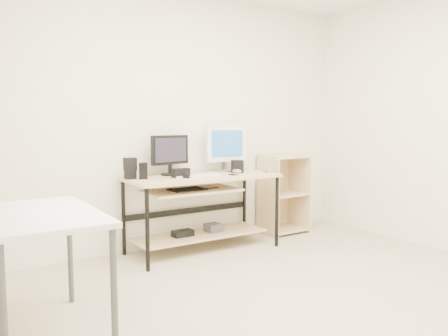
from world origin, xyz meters
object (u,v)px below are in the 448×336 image
desk (200,197)px  black_monitor (170,152)px  side_table (41,226)px  shelf_unit (281,193)px  audio_controller (143,171)px  white_imac (226,145)px

desk → black_monitor: size_ratio=3.49×
side_table → shelf_unit: bearing=23.3°
desk → audio_controller: audio_controller is taller
desk → shelf_unit: (1.18, 0.16, -0.09)m
desk → side_table: bearing=-147.3°
side_table → white_imac: (2.08, 1.24, 0.36)m
desk → audio_controller: 0.64m
desk → side_table: 1.97m
white_imac → shelf_unit: bearing=2.0°
black_monitor → white_imac: 0.66m
desk → side_table: same height
shelf_unit → black_monitor: 1.50m
shelf_unit → desk: bearing=-172.2°
desk → audio_controller: size_ratio=9.81×
audio_controller → shelf_unit: bearing=25.0°
black_monitor → white_imac: white_imac is taller
black_monitor → audio_controller: 0.40m
shelf_unit → black_monitor: (-1.40, 0.03, 0.52)m
desk → side_table: size_ratio=1.50×
side_table → black_monitor: 1.92m
audio_controller → desk: bearing=16.7°
black_monitor → white_imac: (0.65, -0.01, 0.06)m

